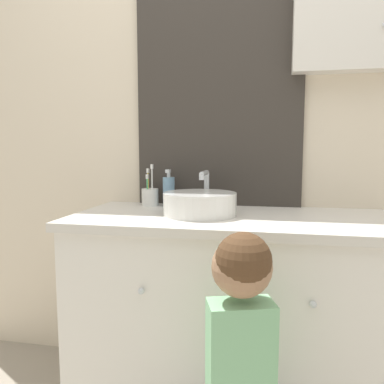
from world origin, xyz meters
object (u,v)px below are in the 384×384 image
at_px(sink_basin, 200,203).
at_px(child_figure, 241,341).
at_px(toothbrush_holder, 150,196).
at_px(soap_dispenser, 169,191).

xyz_separation_m(sink_basin, child_figure, (0.21, -0.47, -0.34)).
relative_size(sink_basin, toothbrush_holder, 1.79).
height_order(soap_dispenser, child_figure, soap_dispenser).
xyz_separation_m(sink_basin, toothbrush_holder, (-0.28, 0.20, -0.00)).
relative_size(sink_basin, child_figure, 0.41).
height_order(sink_basin, soap_dispenser, same).
xyz_separation_m(toothbrush_holder, soap_dispenser, (0.09, -0.00, 0.03)).
bearing_deg(toothbrush_holder, sink_basin, -35.52).
bearing_deg(sink_basin, soap_dispenser, 133.20).
height_order(toothbrush_holder, soap_dispenser, toothbrush_holder).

